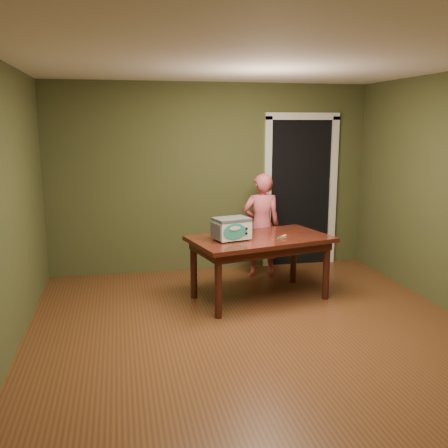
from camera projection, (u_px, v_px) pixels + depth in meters
name	position (u px, v px, depth m)	size (l,w,h in m)	color
floor	(260.00, 340.00, 4.80)	(5.00, 5.00, 0.00)	brown
room_shell	(263.00, 162.00, 4.47)	(4.52, 5.02, 2.61)	#444726
doorway	(293.00, 191.00, 7.52)	(1.10, 0.66, 2.25)	black
dining_table	(260.00, 245.00, 5.83)	(1.76, 1.24, 0.75)	#36130C
toy_oven	(232.00, 228.00, 5.64)	(0.46, 0.37, 0.25)	#4C4F54
baking_pan	(283.00, 238.00, 5.71)	(0.10, 0.10, 0.02)	silver
spatula	(282.00, 236.00, 5.82)	(0.18, 0.03, 0.01)	#F0DA68
child	(261.00, 225.00, 6.72)	(0.51, 0.34, 1.40)	#CE545F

